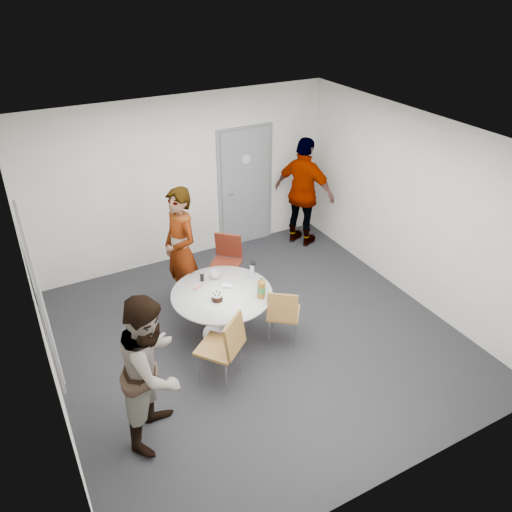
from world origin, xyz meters
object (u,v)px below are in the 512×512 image
person_main (181,251)px  person_right (304,193)px  door (245,188)px  whiteboard (38,289)px  chair_far (227,257)px  table (224,298)px  person_left (153,369)px  chair_near_right (283,312)px  chair_near_left (226,344)px

person_main → person_right: 2.65m
door → person_right: door is taller
person_right → whiteboard: bearing=84.0°
whiteboard → chair_far: whiteboard is taller
table → chair_far: bearing=63.3°
whiteboard → person_left: bearing=-52.1°
whiteboard → chair_near_right: (2.69, -0.47, -0.94)m
door → chair_far: size_ratio=2.36×
door → table: 2.68m
whiteboard → chair_near_left: size_ratio=2.02×
whiteboard → person_main: size_ratio=1.04×
chair_near_left → person_left: size_ratio=0.54×
table → person_main: bearing=105.0°
chair_far → door: bearing=-85.7°
chair_far → person_left: 2.79m
chair_near_left → person_main: bearing=47.2°
chair_near_right → person_main: (-0.81, 1.42, 0.40)m
whiteboard → chair_far: 2.96m
chair_near_left → chair_near_right: 0.98m
door → chair_near_left: 3.55m
person_right → door: bearing=30.3°
chair_near_left → person_main: (0.12, 1.69, 0.34)m
door → person_right: bearing=-32.0°
door → person_right: (0.85, -0.53, -0.07)m
door → person_right: size_ratio=1.10×
door → person_left: door is taller
person_right → chair_far: bearing=83.5°
table → chair_near_right: (0.58, -0.53, -0.08)m
whiteboard → person_right: bearing=21.6°
person_main → person_left: person_main is taller
door → person_main: 2.15m
chair_far → person_left: person_left is taller
person_left → person_right: 4.56m
table → chair_far: (0.50, 0.99, -0.04)m
chair_near_left → person_left: 1.03m
whiteboard → person_right: 4.77m
chair_far → person_right: size_ratio=0.47×
door → person_main: (-1.68, -1.33, -0.11)m
door → chair_near_right: (-0.87, -2.75, -0.51)m
chair_far → person_left: (-1.79, -2.11, 0.32)m
whiteboard → person_main: (1.88, 0.95, -0.53)m
chair_near_left → person_right: bearing=4.5°
table → door: bearing=56.9°
chair_far → person_right: (1.80, 0.70, 0.41)m
whiteboard → person_left: (0.82, -1.06, -0.58)m
table → chair_near_right: 0.79m
whiteboard → chair_near_left: bearing=-22.9°
table → person_left: size_ratio=0.76×
door → whiteboard: size_ratio=1.12×
person_left → whiteboard: bearing=77.1°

